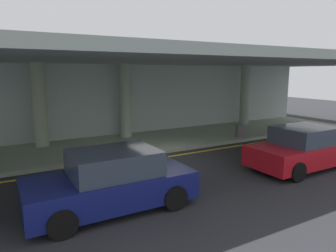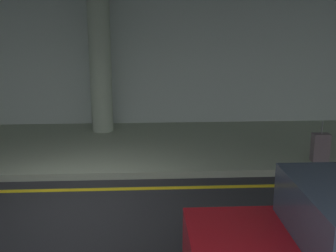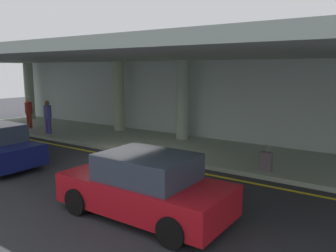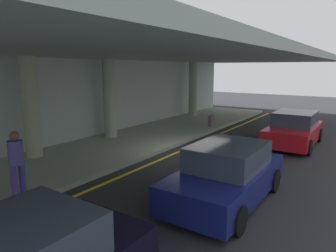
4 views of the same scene
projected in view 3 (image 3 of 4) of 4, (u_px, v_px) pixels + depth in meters
name	position (u px, v px, depth m)	size (l,w,h in m)	color
ground_plane	(119.00, 162.00, 12.69)	(60.00, 60.00, 0.00)	#27282C
sidewalk	(167.00, 145.00, 15.20)	(26.00, 4.20, 0.15)	#95A08A
lane_stripe_yellow	(128.00, 159.00, 13.11)	(26.00, 0.14, 0.01)	yellow
support_column_far_left	(29.00, 91.00, 22.66)	(0.59, 0.59, 3.65)	gray
support_column_left_mid	(119.00, 96.00, 18.16)	(0.59, 0.59, 3.65)	#98A888
support_column_center	(183.00, 100.00, 15.91)	(0.59, 0.59, 3.65)	#91A18C
ceiling_overhang	(160.00, 55.00, 14.15)	(28.00, 13.20, 0.30)	gray
terminal_back_wall	(193.00, 100.00, 16.72)	(26.00, 0.30, 3.80)	#ACBBB5
car_red	(145.00, 187.00, 7.93)	(4.10, 1.92, 1.50)	#AE121C
traveler_with_luggage	(48.00, 115.00, 17.28)	(0.38, 0.38, 1.68)	#4C389F
person_waiting_for_ride	(29.00, 111.00, 18.86)	(0.38, 0.38, 1.68)	maroon
suitcase_upright_primary	(266.00, 161.00, 11.03)	(0.36, 0.22, 0.90)	#62555B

